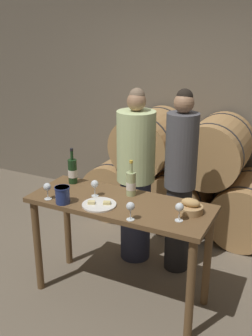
% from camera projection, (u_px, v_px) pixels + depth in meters
% --- Properties ---
extents(ground_plane, '(10.00, 10.00, 0.00)m').
position_uv_depth(ground_plane, '(120.00, 295.00, 3.46)').
color(ground_plane, '#726654').
extents(stone_wall_back, '(10.00, 0.12, 3.20)m').
position_uv_depth(stone_wall_back, '(199.00, 82.00, 4.65)').
color(stone_wall_back, '#706656').
rests_on(stone_wall_back, ground_plane).
extents(barrel_stack, '(2.25, 0.83, 1.32)m').
position_uv_depth(barrel_stack, '(180.00, 176.00, 4.54)').
color(barrel_stack, tan).
rests_on(barrel_stack, ground_plane).
extents(tasting_table, '(1.50, 0.57, 0.90)m').
position_uv_depth(tasting_table, '(120.00, 219.00, 3.20)').
color(tasting_table, brown).
rests_on(tasting_table, ground_plane).
extents(person_left, '(0.36, 0.36, 1.71)m').
position_uv_depth(person_left, '(136.00, 177.00, 3.76)').
color(person_left, '#2D334C').
rests_on(person_left, ground_plane).
extents(person_right, '(0.29, 0.29, 1.74)m').
position_uv_depth(person_right, '(180.00, 182.00, 3.56)').
color(person_right, '#232326').
rests_on(person_right, ground_plane).
extents(wine_bottle_red, '(0.08, 0.08, 0.32)m').
position_uv_depth(wine_bottle_red, '(73.00, 171.00, 3.49)').
color(wine_bottle_red, '#193819').
rests_on(wine_bottle_red, tasting_table).
extents(wine_bottle_white, '(0.08, 0.08, 0.31)m').
position_uv_depth(wine_bottle_white, '(131.00, 184.00, 3.24)').
color(wine_bottle_white, '#ADBC7F').
rests_on(wine_bottle_white, tasting_table).
extents(blue_crock, '(0.12, 0.12, 0.14)m').
position_uv_depth(blue_crock, '(62.00, 194.00, 3.10)').
color(blue_crock, navy).
rests_on(blue_crock, tasting_table).
extents(bread_basket, '(0.19, 0.19, 0.12)m').
position_uv_depth(bread_basket, '(190.00, 207.00, 2.95)').
color(bread_basket, tan).
rests_on(bread_basket, tasting_table).
extents(cheese_plate, '(0.27, 0.27, 0.04)m').
position_uv_depth(cheese_plate, '(99.00, 205.00, 3.08)').
color(cheese_plate, white).
rests_on(cheese_plate, tasting_table).
extents(wine_glass_far_left, '(0.06, 0.06, 0.14)m').
position_uv_depth(wine_glass_far_left, '(47.00, 188.00, 3.16)').
color(wine_glass_far_left, white).
rests_on(wine_glass_far_left, tasting_table).
extents(wine_glass_left, '(0.06, 0.06, 0.14)m').
position_uv_depth(wine_glass_left, '(95.00, 185.00, 3.22)').
color(wine_glass_left, white).
rests_on(wine_glass_left, tasting_table).
extents(wine_glass_center, '(0.06, 0.06, 0.14)m').
position_uv_depth(wine_glass_center, '(130.00, 207.00, 2.82)').
color(wine_glass_center, white).
rests_on(wine_glass_center, tasting_table).
extents(wine_glass_right, '(0.06, 0.06, 0.14)m').
position_uv_depth(wine_glass_right, '(179.00, 208.00, 2.81)').
color(wine_glass_right, white).
rests_on(wine_glass_right, tasting_table).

